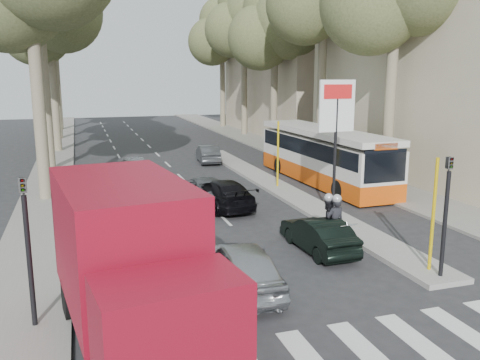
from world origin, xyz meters
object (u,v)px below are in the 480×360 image
at_px(red_truck, 131,262).
at_px(motorcycle, 332,224).
at_px(silver_hatchback, 242,266).
at_px(dark_hatchback, 318,234).
at_px(city_bus, 323,154).

relative_size(red_truck, motorcycle, 2.98).
bearing_deg(red_truck, silver_hatchback, 24.54).
xyz_separation_m(dark_hatchback, city_bus, (5.17, 9.90, 0.97)).
bearing_deg(dark_hatchback, silver_hatchback, 30.62).
distance_m(red_truck, city_bus, 18.24).
bearing_deg(city_bus, red_truck, -131.40).
xyz_separation_m(dark_hatchback, red_truck, (-6.50, -4.11, 1.29)).
xyz_separation_m(dark_hatchback, motorcycle, (0.47, -0.01, 0.31)).
xyz_separation_m(red_truck, city_bus, (11.67, 14.01, -0.31)).
xyz_separation_m(red_truck, motorcycle, (6.97, 4.10, -0.97)).
distance_m(red_truck, motorcycle, 8.15).
distance_m(silver_hatchback, city_bus, 14.81).
distance_m(silver_hatchback, dark_hatchback, 4.01).
relative_size(silver_hatchback, city_bus, 0.36).
bearing_deg(motorcycle, red_truck, -157.52).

